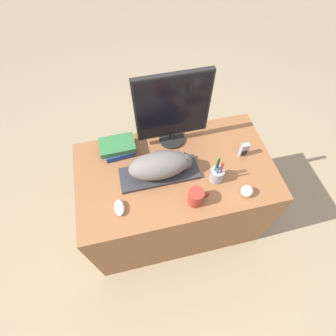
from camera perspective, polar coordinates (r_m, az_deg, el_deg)
ground_plane at (r=2.15m, az=3.54°, el=-18.80°), size 12.00×12.00×0.00m
desk at (r=1.92m, az=1.41°, el=-6.30°), size 1.22×0.69×0.73m
keyboard at (r=1.58m, az=-1.86°, el=-1.20°), size 0.47×0.17×0.02m
cat at (r=1.50m, az=-1.39°, el=0.69°), size 0.38×0.17×0.15m
monitor at (r=1.54m, az=1.03°, el=12.66°), size 0.44×0.17×0.52m
computer_mouse at (r=1.49m, az=-10.53°, el=-8.49°), size 0.06×0.10×0.04m
coffee_mug at (r=1.46m, az=6.19°, el=-6.26°), size 0.12×0.09×0.11m
pen_cup at (r=1.55m, az=10.61°, el=-1.35°), size 0.08×0.08×0.21m
baseball at (r=1.56m, az=16.80°, el=-4.82°), size 0.07×0.07×0.07m
phone at (r=1.69m, az=16.21°, el=3.82°), size 0.05×0.03×0.10m
book_stack at (r=1.68m, az=-10.83°, el=4.48°), size 0.22×0.16×0.08m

